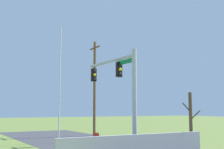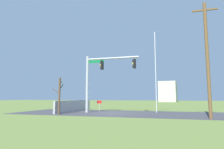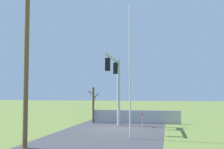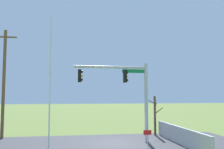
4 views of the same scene
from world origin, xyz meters
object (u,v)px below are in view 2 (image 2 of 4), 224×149
object	(u,v)px
signal_mast	(100,73)
distant_building	(168,92)
utility_pole	(207,57)
bare_tree	(59,95)
open_sign	(99,103)
flagpole	(156,71)

from	to	relation	value
signal_mast	distant_building	distance (m)	53.82
utility_pole	bare_tree	distance (m)	13.45
utility_pole	open_sign	size ratio (longest dim) A/B	7.50
signal_mast	bare_tree	world-z (taller)	signal_mast
bare_tree	distant_building	bearing A→B (deg)	-100.06
signal_mast	bare_tree	size ratio (longest dim) A/B	1.74
bare_tree	open_sign	world-z (taller)	bare_tree
flagpole	distant_building	distance (m)	51.45
flagpole	open_sign	bearing A→B (deg)	-1.85
signal_mast	flagpole	bearing A→B (deg)	-160.98
utility_pole	open_sign	distance (m)	12.68
utility_pole	flagpole	bearing A→B (deg)	-50.35
open_sign	distant_building	xyz separation A→B (m)	(-7.68, -51.22, 2.68)
flagpole	open_sign	xyz separation A→B (m)	(6.57, -0.21, -3.53)
signal_mast	utility_pole	world-z (taller)	utility_pole
flagpole	utility_pole	bearing A→B (deg)	129.65
distant_building	signal_mast	bearing A→B (deg)	178.82
signal_mast	open_sign	world-z (taller)	signal_mast
open_sign	distant_building	distance (m)	51.86
bare_tree	flagpole	bearing A→B (deg)	-151.64
signal_mast	open_sign	bearing A→B (deg)	-67.40
utility_pole	distant_building	distance (m)	56.67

